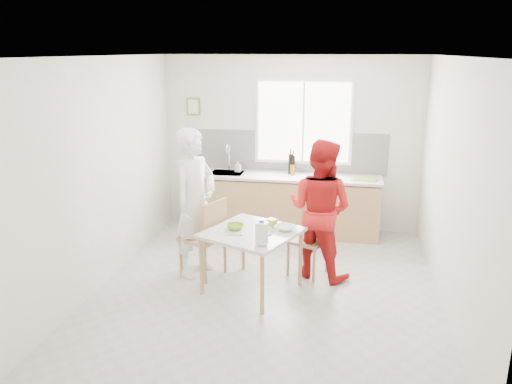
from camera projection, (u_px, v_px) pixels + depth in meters
ground at (267, 288)px, 6.02m from camera, size 4.50×4.50×0.00m
room_shell at (268, 154)px, 5.57m from camera, size 4.50×4.50×4.50m
window at (304, 122)px, 7.63m from camera, size 1.50×0.06×1.30m
backsplash at (290, 152)px, 7.80m from camera, size 3.00×0.02×0.65m
picture_frame at (193, 107)px, 7.88m from camera, size 0.22×0.03×0.28m
kitchen_counter at (287, 207)px, 7.75m from camera, size 2.84×0.64×1.37m
dining_table at (252, 237)px, 5.81m from camera, size 1.26×1.26×0.74m
chair_left at (207, 235)px, 6.20m from camera, size 0.61×0.61×1.00m
chair_far at (311, 235)px, 6.32m from camera, size 0.56×0.56×0.93m
person_white at (195, 203)px, 6.19m from camera, size 0.68×0.80×1.87m
person_red at (320, 209)px, 6.14m from camera, size 1.04×0.95×1.75m
bowl_green at (235, 227)px, 5.84m from camera, size 0.26×0.26×0.06m
bowl_white at (285, 228)px, 5.82m from camera, size 0.30×0.30×0.06m
milk_jug at (262, 232)px, 5.35m from camera, size 0.20×0.15×0.26m
green_box at (272, 222)px, 5.94m from camera, size 0.13×0.13×0.09m
spoon at (235, 235)px, 5.65m from camera, size 0.16×0.02×0.01m
cutting_board at (365, 179)px, 7.37m from camera, size 0.39×0.31×0.01m
wine_bottle_a at (290, 164)px, 7.65m from camera, size 0.07×0.07×0.32m
wine_bottle_b at (293, 165)px, 7.63m from camera, size 0.07×0.07×0.30m
jar_amber at (292, 170)px, 7.60m from camera, size 0.06×0.06×0.16m
soap_bottle at (238, 166)px, 7.82m from camera, size 0.09×0.09×0.17m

